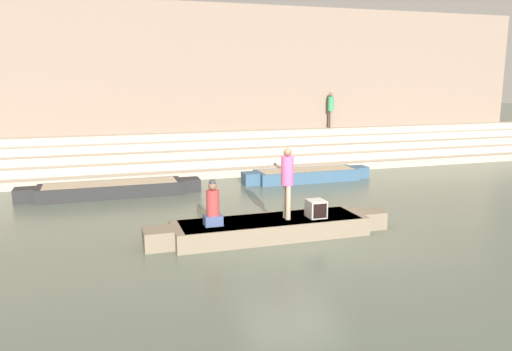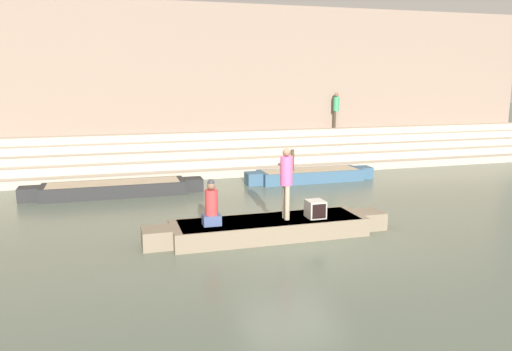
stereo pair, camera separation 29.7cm
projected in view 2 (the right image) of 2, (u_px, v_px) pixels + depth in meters
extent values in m
plane|color=#566051|center=(291.00, 237.00, 12.62)|extent=(120.00, 120.00, 0.00)
cube|color=tan|center=(214.00, 167.00, 21.66)|extent=(36.00, 3.57, 0.31)
cube|color=#B2A28D|center=(212.00, 159.00, 21.94)|extent=(36.00, 2.86, 0.31)
cube|color=tan|center=(211.00, 151.00, 22.22)|extent=(36.00, 2.14, 0.31)
cube|color=#B2A28D|center=(209.00, 143.00, 22.50)|extent=(36.00, 1.43, 0.31)
cube|color=tan|center=(207.00, 135.00, 22.78)|extent=(36.00, 0.71, 0.31)
cube|color=#7F6B5B|center=(203.00, 85.00, 23.25)|extent=(34.20, 1.20, 7.28)
cube|color=#4C4037|center=(206.00, 158.00, 23.30)|extent=(34.20, 0.12, 0.60)
cube|color=#756651|center=(269.00, 228.00, 12.57)|extent=(4.92, 1.35, 0.46)
cube|color=tan|center=(269.00, 220.00, 12.53)|extent=(4.53, 1.25, 0.05)
cube|color=#756651|center=(369.00, 219.00, 13.34)|extent=(0.69, 0.74, 0.46)
cube|color=#756651|center=(157.00, 238.00, 11.79)|extent=(0.69, 0.74, 0.46)
cylinder|color=olive|center=(234.00, 217.00, 13.07)|extent=(2.61, 0.04, 0.04)
cylinder|color=gray|center=(285.00, 201.00, 12.57)|extent=(0.13, 0.13, 0.87)
cylinder|color=gray|center=(287.00, 203.00, 12.41)|extent=(0.13, 0.13, 0.87)
cylinder|color=#C64C7F|center=(286.00, 171.00, 12.34)|extent=(0.31, 0.31, 0.72)
sphere|color=brown|center=(287.00, 152.00, 12.25)|extent=(0.21, 0.21, 0.21)
cube|color=#3D4C75|center=(212.00, 220.00, 12.02)|extent=(0.43, 0.34, 0.25)
cylinder|color=#B23333|center=(211.00, 202.00, 11.94)|extent=(0.31, 0.31, 0.62)
sphere|color=brown|center=(211.00, 186.00, 11.86)|extent=(0.21, 0.21, 0.21)
sphere|color=#333338|center=(211.00, 183.00, 11.85)|extent=(0.18, 0.18, 0.18)
cube|color=#9E998E|center=(315.00, 209.00, 12.66)|extent=(0.44, 0.47, 0.44)
cube|color=black|center=(319.00, 211.00, 12.43)|extent=(0.36, 0.02, 0.36)
cube|color=black|center=(114.00, 189.00, 17.04)|extent=(4.73, 1.20, 0.46)
cube|color=tan|center=(114.00, 183.00, 17.00)|extent=(4.35, 1.10, 0.05)
cube|color=black|center=(193.00, 184.00, 17.79)|extent=(0.66, 0.66, 0.46)
cube|color=black|center=(29.00, 194.00, 16.30)|extent=(0.66, 0.66, 0.46)
cube|color=#33516B|center=(310.00, 175.00, 19.44)|extent=(4.04, 1.20, 0.46)
cube|color=tan|center=(310.00, 170.00, 19.40)|extent=(3.72, 1.10, 0.05)
cube|color=#33516B|center=(363.00, 172.00, 20.08)|extent=(0.57, 0.66, 0.46)
cube|color=#33516B|center=(254.00, 179.00, 18.80)|extent=(0.57, 0.66, 0.46)
cylinder|color=#473828|center=(292.00, 166.00, 19.13)|extent=(0.14, 0.14, 1.27)
cylinder|color=#756656|center=(335.00, 120.00, 24.51)|extent=(0.12, 0.12, 0.84)
cylinder|color=#756656|center=(336.00, 120.00, 24.36)|extent=(0.12, 0.12, 0.84)
cylinder|color=#338456|center=(336.00, 104.00, 24.29)|extent=(0.28, 0.28, 0.70)
sphere|color=brown|center=(337.00, 95.00, 24.20)|extent=(0.20, 0.20, 0.20)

